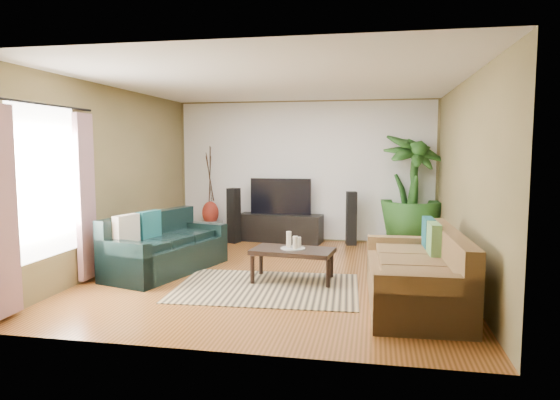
% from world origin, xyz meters
% --- Properties ---
extents(floor, '(5.50, 5.50, 0.00)m').
position_xyz_m(floor, '(0.00, 0.00, 0.00)').
color(floor, '#985327').
rests_on(floor, ground).
extents(ceiling, '(5.50, 5.50, 0.00)m').
position_xyz_m(ceiling, '(0.00, 0.00, 2.70)').
color(ceiling, white).
rests_on(ceiling, ground).
extents(wall_back, '(5.00, 0.00, 5.00)m').
position_xyz_m(wall_back, '(0.00, 2.75, 1.35)').
color(wall_back, brown).
rests_on(wall_back, ground).
extents(wall_front, '(5.00, 0.00, 5.00)m').
position_xyz_m(wall_front, '(0.00, -2.75, 1.35)').
color(wall_front, brown).
rests_on(wall_front, ground).
extents(wall_left, '(0.00, 5.50, 5.50)m').
position_xyz_m(wall_left, '(-2.50, 0.00, 1.35)').
color(wall_left, brown).
rests_on(wall_left, ground).
extents(wall_right, '(0.00, 5.50, 5.50)m').
position_xyz_m(wall_right, '(2.50, 0.00, 1.35)').
color(wall_right, brown).
rests_on(wall_right, ground).
extents(backwall_panel, '(4.90, 0.00, 4.90)m').
position_xyz_m(backwall_panel, '(0.00, 2.74, 1.35)').
color(backwall_panel, white).
rests_on(backwall_panel, ground).
extents(window_pane, '(0.00, 1.80, 1.80)m').
position_xyz_m(window_pane, '(-2.48, -1.60, 1.40)').
color(window_pane, white).
rests_on(window_pane, ground).
extents(curtain_near, '(0.08, 0.35, 2.20)m').
position_xyz_m(curtain_near, '(-2.43, -2.35, 1.15)').
color(curtain_near, gray).
rests_on(curtain_near, ground).
extents(curtain_far, '(0.08, 0.35, 2.20)m').
position_xyz_m(curtain_far, '(-2.43, -0.85, 1.15)').
color(curtain_far, gray).
rests_on(curtain_far, ground).
extents(curtain_rod, '(0.03, 1.90, 0.03)m').
position_xyz_m(curtain_rod, '(-2.43, -1.60, 2.30)').
color(curtain_rod, black).
rests_on(curtain_rod, ground).
extents(sofa_left, '(1.33, 2.10, 0.85)m').
position_xyz_m(sofa_left, '(-1.61, -0.12, 0.42)').
color(sofa_left, black).
rests_on(sofa_left, floor).
extents(sofa_right, '(1.09, 2.27, 0.85)m').
position_xyz_m(sofa_right, '(1.80, -0.99, 0.42)').
color(sofa_right, brown).
rests_on(sofa_right, floor).
extents(area_rug, '(2.40, 1.76, 0.01)m').
position_xyz_m(area_rug, '(-0.00, -0.70, 0.01)').
color(area_rug, tan).
rests_on(area_rug, floor).
extents(coffee_table, '(1.14, 0.72, 0.44)m').
position_xyz_m(coffee_table, '(0.27, -0.29, 0.22)').
color(coffee_table, black).
rests_on(coffee_table, floor).
extents(candle_tray, '(0.33, 0.33, 0.01)m').
position_xyz_m(candle_tray, '(0.27, -0.29, 0.45)').
color(candle_tray, gray).
rests_on(candle_tray, coffee_table).
extents(candle_tall, '(0.07, 0.07, 0.22)m').
position_xyz_m(candle_tall, '(0.21, -0.26, 0.56)').
color(candle_tall, beige).
rests_on(candle_tall, candle_tray).
extents(candle_mid, '(0.07, 0.07, 0.17)m').
position_xyz_m(candle_mid, '(0.31, -0.33, 0.54)').
color(candle_mid, beige).
rests_on(candle_mid, candle_tray).
extents(candle_short, '(0.07, 0.07, 0.14)m').
position_xyz_m(candle_short, '(0.34, -0.23, 0.53)').
color(candle_short, beige).
rests_on(candle_short, candle_tray).
extents(tv_stand, '(1.63, 0.64, 0.53)m').
position_xyz_m(tv_stand, '(-0.42, 2.50, 0.26)').
color(tv_stand, black).
rests_on(tv_stand, floor).
extents(television, '(1.17, 0.06, 0.69)m').
position_xyz_m(television, '(-0.42, 2.50, 0.87)').
color(television, black).
rests_on(television, tv_stand).
extents(speaker_left, '(0.25, 0.26, 1.04)m').
position_xyz_m(speaker_left, '(-1.28, 2.21, 0.52)').
color(speaker_left, black).
rests_on(speaker_left, floor).
extents(speaker_right, '(0.22, 0.23, 0.99)m').
position_xyz_m(speaker_right, '(0.93, 2.41, 0.50)').
color(speaker_right, black).
rests_on(speaker_right, floor).
extents(potted_plant, '(1.59, 1.59, 2.07)m').
position_xyz_m(potted_plant, '(2.00, 2.50, 1.03)').
color(potted_plant, '#204C19').
rests_on(potted_plant, floor).
extents(plant_pot, '(0.38, 0.38, 0.30)m').
position_xyz_m(plant_pot, '(2.00, 2.50, 0.15)').
color(plant_pot, black).
rests_on(plant_pot, floor).
extents(pedestal, '(0.44, 0.44, 0.36)m').
position_xyz_m(pedestal, '(-1.84, 2.50, 0.18)').
color(pedestal, gray).
rests_on(pedestal, floor).
extents(vase, '(0.33, 0.33, 0.46)m').
position_xyz_m(vase, '(-1.84, 2.50, 0.52)').
color(vase, maroon).
rests_on(vase, pedestal).
extents(side_table, '(0.51, 0.51, 0.50)m').
position_xyz_m(side_table, '(-2.25, 1.02, 0.25)').
color(side_table, brown).
rests_on(side_table, floor).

